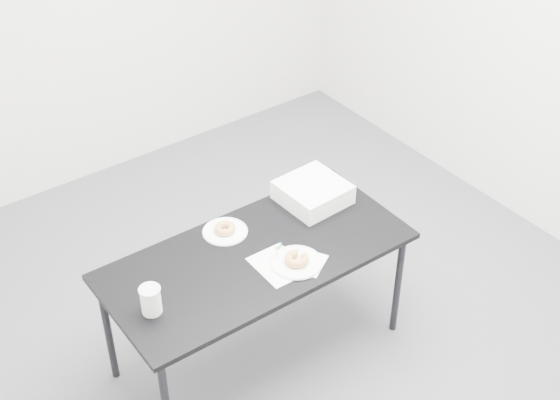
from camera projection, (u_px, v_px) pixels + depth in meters
floor at (263, 334)px, 4.33m from camera, size 4.00×4.00×0.00m
wall_right at (543, 18)px, 4.48m from camera, size 0.02×4.00×2.70m
table at (257, 262)px, 3.85m from camera, size 1.53×0.73×0.69m
scorecard at (278, 265)px, 3.75m from camera, size 0.21×0.27×0.00m
logo_patch at (281, 249)px, 3.84m from camera, size 0.04×0.04×0.00m
pen at (278, 251)px, 3.82m from camera, size 0.10×0.09×0.01m
napkin at (306, 262)px, 3.76m from camera, size 0.24×0.24×0.00m
plate_near at (296, 262)px, 3.75m from camera, size 0.25×0.25×0.01m
donut_near at (297, 259)px, 3.74m from camera, size 0.16×0.16×0.04m
plate_far at (225, 232)px, 3.95m from camera, size 0.23×0.23×0.01m
donut_far at (225, 228)px, 3.94m from camera, size 0.12×0.12×0.04m
coffee_cup at (151, 300)px, 3.46m from camera, size 0.09×0.09×0.14m
cup_lid at (289, 194)px, 4.20m from camera, size 0.10×0.10×0.01m
bakery_box at (313, 192)px, 4.13m from camera, size 0.34×0.34×0.11m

